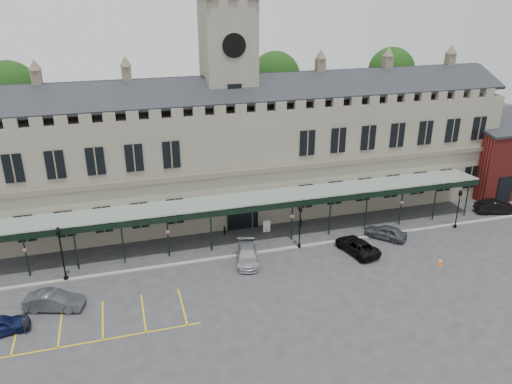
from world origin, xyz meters
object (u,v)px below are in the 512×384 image
object	(u,v)px
traffic_cone	(440,262)
car_right_b	(495,207)
lamp_post_right	(459,205)
person_a	(26,323)
sign_board	(267,226)
car_left_a	(0,325)
clock_tower	(229,92)
car_right_a	(386,232)
car_van	(357,246)
station_building	(230,154)
lamp_post_left	(61,249)
car_taxi	(247,255)
lamp_post_mid	(300,223)
car_left_b	(54,301)

from	to	relation	value
traffic_cone	car_right_b	size ratio (longest dim) A/B	0.14
lamp_post_right	person_a	xyz separation A→B (m)	(-40.40, -6.03, -1.65)
sign_board	car_left_a	xyz separation A→B (m)	(-23.15, -10.08, 0.08)
clock_tower	car_right_a	world-z (taller)	clock_tower
car_left_a	car_van	xyz separation A→B (m)	(30.00, 3.68, -0.02)
sign_board	lamp_post_right	bearing A→B (deg)	-9.07
sign_board	car_left_a	world-z (taller)	car_left_a
station_building	lamp_post_right	world-z (taller)	station_building
lamp_post_left	person_a	world-z (taller)	lamp_post_left
station_building	person_a	distance (m)	26.23
car_right_a	car_right_b	world-z (taller)	car_right_b
lamp_post_right	traffic_cone	distance (m)	8.86
lamp_post_right	traffic_cone	size ratio (longest dim) A/B	6.86
lamp_post_right	sign_board	bearing A→B (deg)	166.68
person_a	traffic_cone	bearing A→B (deg)	-51.40
car_taxi	car_right_a	xyz separation A→B (m)	(14.34, 0.59, 0.02)
car_taxi	person_a	size ratio (longest dim) A/B	2.71
lamp_post_mid	car_left_a	world-z (taller)	lamp_post_mid
car_left_a	person_a	size ratio (longest dim) A/B	2.32
clock_tower	lamp_post_right	bearing A→B (deg)	-27.49
lamp_post_mid	sign_board	size ratio (longest dim) A/B	3.58
car_left_b	car_right_b	size ratio (longest dim) A/B	1.03
car_right_a	clock_tower	bearing A→B (deg)	-83.30
lamp_post_right	traffic_cone	xyz separation A→B (m)	(-6.06, -6.07, -2.21)
lamp_post_right	person_a	size ratio (longest dim) A/B	2.45
lamp_post_mid	car_right_a	world-z (taller)	lamp_post_mid
lamp_post_left	lamp_post_mid	bearing A→B (deg)	-0.33
station_building	traffic_cone	xyz separation A→B (m)	(15.14, -17.01, -6.16)
car_left_b	lamp_post_mid	bearing A→B (deg)	-62.73
car_left_a	car_left_b	xyz separation A→B (m)	(3.50, 2.06, 0.05)
car_van	person_a	world-z (taller)	person_a
lamp_post_right	car_left_b	world-z (taller)	lamp_post_right
lamp_post_right	car_taxi	distance (m)	22.62
station_building	lamp_post_right	distance (m)	24.18
car_left_a	car_left_b	bearing A→B (deg)	-71.29
car_van	lamp_post_right	bearing A→B (deg)	175.78
station_building	car_van	distance (m)	16.71
car_left_b	person_a	distance (m)	3.04
car_right_b	clock_tower	bearing A→B (deg)	86.22
lamp_post_left	car_right_b	size ratio (longest dim) A/B	1.18
car_taxi	car_right_a	world-z (taller)	car_right_a
car_van	car_right_a	world-z (taller)	car_right_a
car_taxi	car_van	bearing A→B (deg)	6.02
lamp_post_left	car_van	distance (m)	26.17
car_van	person_a	bearing A→B (deg)	-4.67
lamp_post_right	car_left_b	bearing A→B (deg)	-174.82
station_building	car_left_b	bearing A→B (deg)	-140.45
car_right_b	car_van	bearing A→B (deg)	115.90
car_left_b	sign_board	bearing A→B (deg)	-50.95
lamp_post_right	car_van	size ratio (longest dim) A/B	0.89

